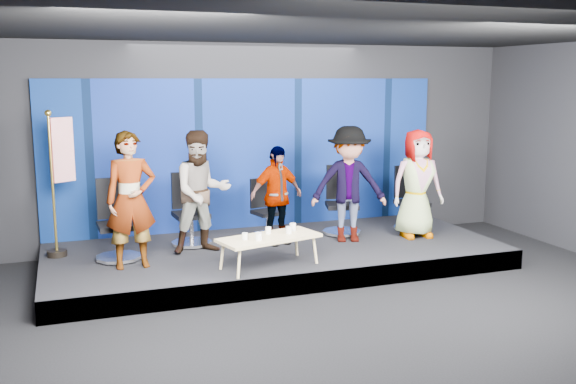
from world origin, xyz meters
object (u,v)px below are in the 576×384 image
panelist_a (131,200)px  mug_c (268,230)px  chair_d (341,212)px  mug_b (259,236)px  panelist_c (276,195)px  panelist_e (417,184)px  chair_a (117,233)px  chair_b (190,221)px  coffee_table (269,239)px  chair_e (410,209)px  panelist_d (349,184)px  flag_stand (60,179)px  mug_d (289,230)px  mug_e (293,227)px  chair_c (266,218)px  mug_a (245,236)px

panelist_a → mug_c: bearing=-17.2°
panelist_a → chair_d: (3.55, 0.83, -0.57)m
mug_b → mug_c: 0.40m
panelist_c → panelist_a: bearing=-179.8°
panelist_c → panelist_e: 2.36m
chair_d → chair_a: bearing=-158.5°
chair_b → coffee_table: chair_b is taller
panelist_c → chair_e: size_ratio=1.42×
panelist_e → panelist_d: bearing=179.9°
chair_d → chair_e: (1.26, -0.13, -0.02)m
flag_stand → chair_e: bearing=-32.5°
panelist_d → mug_c: (-1.61, -0.80, -0.45)m
mug_d → panelist_a: bearing=165.1°
mug_e → chair_a: bearing=159.4°
panelist_d → coffee_table: bearing=-133.8°
chair_a → panelist_c: 2.50m
chair_e → panelist_a: bearing=-166.6°
chair_d → flag_stand: size_ratio=0.53×
panelist_d → flag_stand: 4.41m
panelist_c → mug_c: 1.15m
mug_e → panelist_a: bearing=169.3°
chair_d → mug_e: chair_d is taller
chair_a → chair_b: 1.26m
chair_c → mug_e: chair_c is taller
mug_e → chair_e: bearing=23.3°
chair_b → panelist_e: 3.75m
chair_a → mug_c: chair_a is taller
chair_a → coffee_table: (1.97, -1.10, 0.01)m
panelist_c → chair_a: bearing=168.4°
chair_a → coffee_table: 2.26m
chair_b → coffee_table: bearing=-67.0°
panelist_c → flag_stand: flag_stand is taller
chair_a → flag_stand: 1.17m
coffee_table → mug_c: mug_c is taller
panelist_c → panelist_e: panelist_e is taller
flag_stand → chair_b: bearing=-30.5°
chair_b → mug_b: (0.60, -1.74, 0.11)m
mug_c → mug_a: bearing=-150.9°
panelist_c → flag_stand: size_ratio=0.72×
chair_a → coffee_table: size_ratio=0.77×
mug_a → mug_e: size_ratio=0.87×
chair_a → flag_stand: (-0.74, 0.50, 0.76)m
chair_d → panelist_d: size_ratio=0.62×
panelist_e → chair_e: bearing=75.1°
mug_a → mug_c: size_ratio=0.98×
mug_c → mug_e: bearing=7.2°
chair_d → mug_c: (-1.72, -1.30, 0.11)m
panelist_c → mug_d: size_ratio=15.90×
mug_e → panelist_e: bearing=14.9°
chair_a → mug_b: bearing=-38.7°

